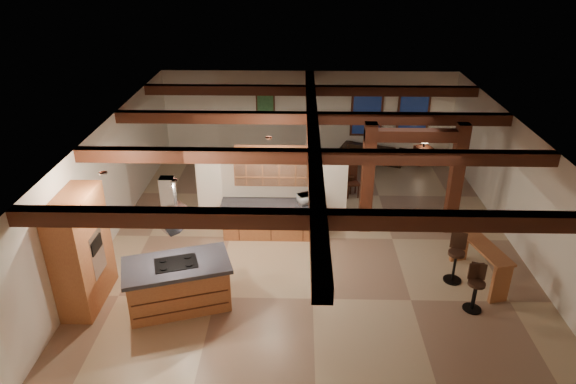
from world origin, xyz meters
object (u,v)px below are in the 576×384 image
dining_table (326,179)px  sofa (373,151)px  kitchen_island (178,284)px  bar_counter (480,255)px

dining_table → sofa: bearing=58.2°
kitchen_island → bar_counter: (6.40, 1.06, 0.10)m
kitchen_island → bar_counter: size_ratio=1.28×
kitchen_island → dining_table: 6.58m
kitchen_island → dining_table: kitchen_island is taller
kitchen_island → bar_counter: kitchen_island is taller
dining_table → sofa: sofa is taller
dining_table → bar_counter: 5.64m
kitchen_island → sofa: kitchen_island is taller
sofa → bar_counter: bar_counter is taller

